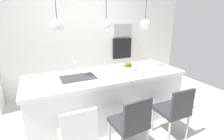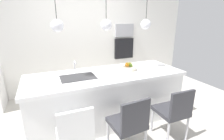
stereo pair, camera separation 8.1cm
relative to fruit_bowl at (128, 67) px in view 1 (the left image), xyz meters
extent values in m
plane|color=#BCB7AD|center=(-0.45, -0.04, -0.95)|extent=(6.60, 6.60, 0.00)
cube|color=silver|center=(-0.45, 1.61, 0.35)|extent=(6.00, 0.10, 2.60)
cube|color=white|center=(-0.45, -0.04, -0.53)|extent=(2.65, 0.91, 0.84)
cube|color=white|center=(-0.45, -0.04, -0.07)|extent=(2.71, 0.97, 0.06)
cube|color=#2D2D30|center=(-0.96, -0.04, -0.05)|extent=(0.56, 0.40, 0.02)
cylinder|color=silver|center=(-0.96, 0.20, 0.07)|extent=(0.02, 0.02, 0.22)
cylinder|color=silver|center=(-0.96, 0.12, 0.17)|extent=(0.02, 0.16, 0.02)
cylinder|color=beige|center=(0.00, -0.01, -0.01)|extent=(0.30, 0.30, 0.06)
sphere|color=olive|center=(0.04, -0.01, 0.04)|extent=(0.07, 0.07, 0.07)
sphere|color=orange|center=(-0.02, 0.03, 0.05)|extent=(0.09, 0.09, 0.09)
ellipsoid|color=yellow|center=(0.03, 0.03, 0.07)|extent=(0.18, 0.14, 0.09)
cube|color=#9E9EA3|center=(0.69, 1.54, 0.57)|extent=(0.54, 0.08, 0.34)
cube|color=black|center=(0.69, 1.54, 0.07)|extent=(0.56, 0.08, 0.56)
cube|color=white|center=(-1.21, -0.87, -0.49)|extent=(0.41, 0.43, 0.06)
cube|color=white|center=(-1.21, -1.07, -0.24)|extent=(0.39, 0.04, 0.42)
cylinder|color=#B2B2B7|center=(-1.03, -0.69, -0.73)|extent=(0.04, 0.04, 0.43)
cube|color=#333338|center=(-0.50, -0.87, -0.50)|extent=(0.46, 0.48, 0.06)
cube|color=#333338|center=(-0.49, -1.07, -0.27)|extent=(0.41, 0.07, 0.40)
cylinder|color=#B2B2B7|center=(-0.32, -0.67, -0.74)|extent=(0.04, 0.04, 0.42)
cylinder|color=#B2B2B7|center=(-0.70, -0.69, -0.74)|extent=(0.04, 0.04, 0.42)
cube|color=#333338|center=(0.27, -0.87, -0.50)|extent=(0.43, 0.45, 0.06)
cube|color=#333338|center=(0.27, -1.07, -0.27)|extent=(0.40, 0.05, 0.38)
cylinder|color=#B2B2B7|center=(0.46, -0.68, -0.74)|extent=(0.04, 0.04, 0.42)
cylinder|color=#B2B2B7|center=(0.10, -0.68, -0.74)|extent=(0.04, 0.04, 0.42)
cylinder|color=#B2B2B7|center=(0.45, -1.07, -0.74)|extent=(0.04, 0.04, 0.42)
cylinder|color=#B2B2B7|center=(0.09, -1.06, -0.74)|extent=(0.04, 0.04, 0.42)
sphere|color=silver|center=(-1.21, -0.04, 0.77)|extent=(0.18, 0.18, 0.18)
sphere|color=silver|center=(-0.45, -0.04, 0.77)|extent=(0.18, 0.18, 0.18)
sphere|color=silver|center=(0.30, -0.04, 0.77)|extent=(0.18, 0.18, 0.18)
cylinder|color=black|center=(0.30, -0.04, 1.16)|extent=(0.01, 0.01, 0.60)
camera|label=1|loc=(-1.52, -2.54, 0.86)|focal=26.42mm
camera|label=2|loc=(-1.45, -2.58, 0.86)|focal=26.42mm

